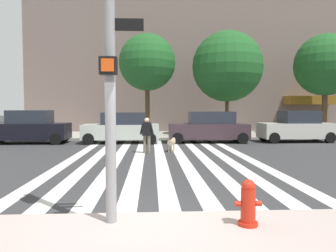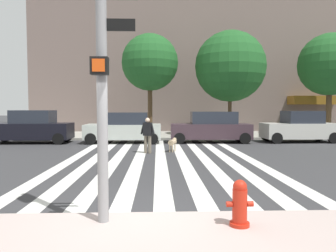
% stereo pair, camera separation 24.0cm
% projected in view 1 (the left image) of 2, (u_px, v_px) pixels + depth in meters
% --- Properties ---
extents(ground_plane, '(160.00, 160.00, 0.00)m').
position_uv_depth(ground_plane, '(149.00, 158.00, 13.27)').
color(ground_plane, '#353538').
extents(sidewalk_far, '(80.00, 6.00, 0.15)m').
position_uv_depth(sidewalk_far, '(150.00, 135.00, 23.64)').
color(sidewalk_far, '#A6A297').
rests_on(sidewalk_far, ground_plane).
extents(crosswalk_stripes, '(7.65, 14.22, 0.01)m').
position_uv_depth(crosswalk_stripes, '(160.00, 158.00, 13.29)').
color(crosswalk_stripes, silver).
rests_on(crosswalk_stripes, ground_plane).
extents(traffic_light_pole, '(0.74, 0.46, 5.80)m').
position_uv_depth(traffic_light_pole, '(109.00, 19.00, 5.14)').
color(traffic_light_pole, gray).
rests_on(traffic_light_pole, sidewalk_near).
extents(fire_hydrant, '(0.44, 0.32, 0.76)m').
position_uv_depth(fire_hydrant, '(248.00, 203.00, 5.20)').
color(fire_hydrant, red).
rests_on(fire_hydrant, sidewalk_near).
extents(parked_car_near_curb, '(4.76, 1.91, 1.96)m').
position_uv_depth(parked_car_near_curb, '(28.00, 128.00, 18.73)').
color(parked_car_near_curb, black).
rests_on(parked_car_near_curb, ground_plane).
extents(parked_car_behind_first, '(4.50, 2.01, 1.83)m').
position_uv_depth(parked_car_behind_first, '(122.00, 128.00, 19.02)').
color(parked_car_behind_first, '#B5BCB3').
rests_on(parked_car_behind_first, ground_plane).
extents(parked_car_third_in_line, '(4.82, 2.04, 1.88)m').
position_uv_depth(parked_car_third_in_line, '(209.00, 127.00, 19.30)').
color(parked_car_third_in_line, '#392930').
rests_on(parked_car_third_in_line, ground_plane).
extents(parked_car_fourth_in_line, '(4.41, 1.95, 1.92)m').
position_uv_depth(parked_car_fourth_in_line, '(296.00, 127.00, 19.59)').
color(parked_car_fourth_in_line, beige).
rests_on(parked_car_fourth_in_line, ground_plane).
extents(street_tree_nearest, '(3.99, 3.99, 7.15)m').
position_uv_depth(street_tree_nearest, '(147.00, 63.00, 22.28)').
color(street_tree_nearest, '#4C3823').
rests_on(street_tree_nearest, sidewalk_far).
extents(street_tree_middle, '(4.98, 4.98, 7.37)m').
position_uv_depth(street_tree_middle, '(227.00, 67.00, 22.39)').
color(street_tree_middle, '#4C3823').
rests_on(street_tree_middle, sidewalk_far).
extents(street_tree_further, '(4.45, 4.45, 7.30)m').
position_uv_depth(street_tree_further, '(326.00, 65.00, 22.95)').
color(street_tree_further, '#4C3823').
rests_on(street_tree_further, sidewalk_far).
extents(pedestrian_dog_walker, '(0.69, 0.35, 1.64)m').
position_uv_depth(pedestrian_dog_walker, '(147.00, 133.00, 14.58)').
color(pedestrian_dog_walker, '#6B6051').
rests_on(pedestrian_dog_walker, ground_plane).
extents(dog_on_leash, '(0.47, 0.95, 0.65)m').
position_uv_depth(dog_on_leash, '(172.00, 142.00, 15.21)').
color(dog_on_leash, tan).
rests_on(dog_on_leash, ground_plane).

